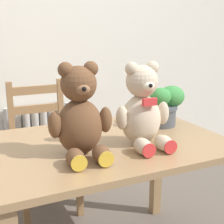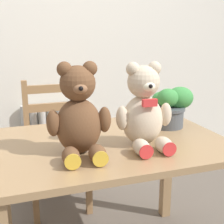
{
  "view_description": "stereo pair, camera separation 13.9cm",
  "coord_description": "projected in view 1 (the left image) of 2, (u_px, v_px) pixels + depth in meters",
  "views": [
    {
      "loc": [
        -0.59,
        -0.92,
        1.24
      ],
      "look_at": [
        -0.02,
        0.3,
        0.9
      ],
      "focal_mm": 50.0,
      "sensor_mm": 36.0,
      "label": 1
    },
    {
      "loc": [
        -0.46,
        -0.97,
        1.24
      ],
      "look_at": [
        -0.02,
        0.3,
        0.9
      ],
      "focal_mm": 50.0,
      "sensor_mm": 36.0,
      "label": 2
    }
  ],
  "objects": [
    {
      "name": "radiator",
      "position": [
        41.0,
        147.0,
        2.63
      ],
      "size": [
        0.57,
        0.1,
        0.67
      ],
      "color": "beige",
      "rests_on": "ground_plane"
    },
    {
      "name": "wall_back",
      "position": [
        43.0,
        25.0,
        2.48
      ],
      "size": [
        8.0,
        0.04,
        2.6
      ],
      "primitive_type": "cube",
      "color": "silver",
      "rests_on": "ground_plane"
    },
    {
      "name": "potted_plant",
      "position": [
        163.0,
        105.0,
        1.77
      ],
      "size": [
        0.25,
        0.19,
        0.22
      ],
      "color": "#4C5156",
      "rests_on": "dining_table"
    },
    {
      "name": "teddy_bear_left",
      "position": [
        80.0,
        116.0,
        1.32
      ],
      "size": [
        0.28,
        0.28,
        0.4
      ],
      "rotation": [
        0.0,
        0.0,
        3.07
      ],
      "color": "brown",
      "rests_on": "dining_table"
    },
    {
      "name": "wooden_chair_behind",
      "position": [
        43.0,
        147.0,
        2.23
      ],
      "size": [
        0.4,
        0.44,
        0.91
      ],
      "rotation": [
        0.0,
        0.0,
        3.14
      ],
      "color": "#997047",
      "rests_on": "ground_plane"
    },
    {
      "name": "dining_table",
      "position": [
        108.0,
        162.0,
        1.56
      ],
      "size": [
        1.14,
        0.8,
        0.73
      ],
      "color": "#9E7A51",
      "rests_on": "ground_plane"
    },
    {
      "name": "teddy_bear_right",
      "position": [
        143.0,
        110.0,
        1.44
      ],
      "size": [
        0.27,
        0.27,
        0.39
      ],
      "rotation": [
        0.0,
        0.0,
        3.1
      ],
      "color": "beige",
      "rests_on": "dining_table"
    }
  ]
}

